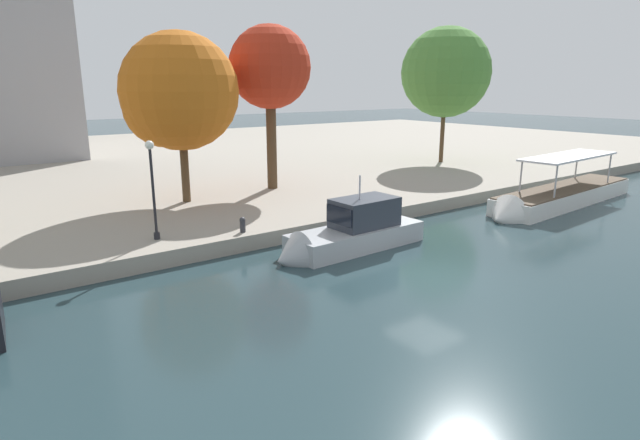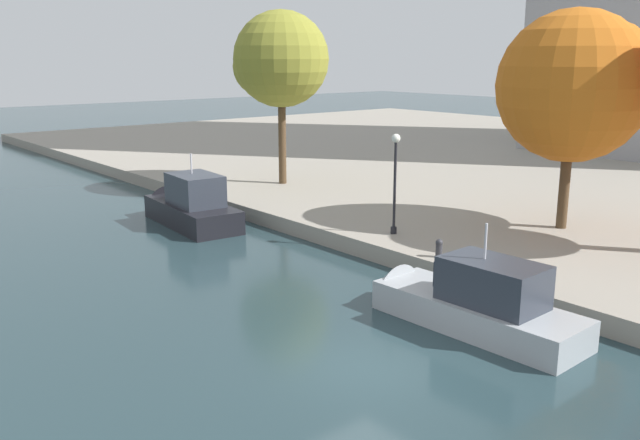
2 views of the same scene
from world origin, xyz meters
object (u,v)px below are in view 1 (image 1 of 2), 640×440
(tour_boat_2, at_px, (558,200))
(mooring_bollard_0, at_px, (243,224))
(tree_1, at_px, (178,92))
(tree_2, at_px, (447,71))
(motor_yacht_1, at_px, (348,238))
(tree_0, at_px, (268,67))
(lamp_post, at_px, (152,182))

(tour_boat_2, xyz_separation_m, mooring_bollard_0, (-20.02, 3.87, 0.75))
(tree_1, bearing_deg, tour_boat_2, -31.10)
(tree_1, xyz_separation_m, tree_2, (24.55, 1.92, 1.56))
(tree_2, bearing_deg, tree_1, -175.52)
(motor_yacht_1, relative_size, tree_0, 0.76)
(tour_boat_2, xyz_separation_m, tree_1, (-19.58, 11.81, 6.54))
(tree_1, height_order, tree_2, tree_2)
(lamp_post, xyz_separation_m, tree_2, (28.58, 8.64, 5.18))
(lamp_post, bearing_deg, tree_2, 16.83)
(motor_yacht_1, height_order, lamp_post, lamp_post)
(motor_yacht_1, height_order, tree_1, tree_1)
(tree_1, bearing_deg, mooring_bollard_0, -93.15)
(motor_yacht_1, distance_m, lamp_post, 8.92)
(motor_yacht_1, relative_size, lamp_post, 1.81)
(mooring_bollard_0, height_order, lamp_post, lamp_post)
(lamp_post, height_order, tree_1, tree_1)
(lamp_post, relative_size, tree_1, 0.46)
(lamp_post, relative_size, tree_2, 0.38)
(motor_yacht_1, bearing_deg, tree_0, -106.18)
(tree_0, xyz_separation_m, tree_1, (-6.22, -0.63, -1.49))
(tour_boat_2, bearing_deg, mooring_bollard_0, -14.94)
(mooring_bollard_0, height_order, tree_0, tree_0)
(mooring_bollard_0, distance_m, lamp_post, 4.37)
(tour_boat_2, relative_size, lamp_post, 3.40)
(tree_0, relative_size, tree_1, 1.08)
(tour_boat_2, height_order, tree_0, tree_0)
(motor_yacht_1, xyz_separation_m, tour_boat_2, (16.32, -0.74, -0.19))
(tour_boat_2, bearing_deg, tree_0, -46.95)
(motor_yacht_1, xyz_separation_m, tree_0, (2.96, 11.70, 7.84))
(motor_yacht_1, bearing_deg, lamp_post, -32.84)
(tour_boat_2, xyz_separation_m, tree_2, (4.97, 13.74, 8.10))
(tree_2, bearing_deg, motor_yacht_1, -148.60)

